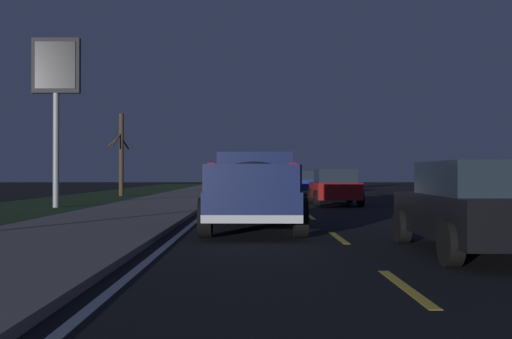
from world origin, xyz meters
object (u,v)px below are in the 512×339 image
object	(u,v)px
pickup_truck	(255,189)
sedan_black	(478,207)
sedan_white	(253,185)
bare_tree_far	(121,154)
gas_price_sign	(56,80)
sedan_blue	(308,182)
sedan_red	(334,187)

from	to	relation	value
pickup_truck	sedan_black	xyz separation A→B (m)	(-4.48, -3.71, -0.20)
sedan_white	bare_tree_far	bearing A→B (deg)	51.44
gas_price_sign	sedan_black	bearing A→B (deg)	-140.55
sedan_white	sedan_black	size ratio (longest dim) A/B	1.01
sedan_blue	sedan_white	xyz separation A→B (m)	(-9.57, 3.62, 0.00)
pickup_truck	bare_tree_far	size ratio (longest dim) A/B	1.09
pickup_truck	bare_tree_far	bearing A→B (deg)	19.87
sedan_red	gas_price_sign	bearing A→B (deg)	100.32
sedan_white	gas_price_sign	bearing A→B (deg)	128.65
bare_tree_far	sedan_black	bearing A→B (deg)	-156.27
pickup_truck	sedan_black	world-z (taller)	pickup_truck
sedan_red	pickup_truck	bearing A→B (deg)	163.43
gas_price_sign	bare_tree_far	distance (m)	12.90
bare_tree_far	pickup_truck	bearing A→B (deg)	-160.13
sedan_blue	sedan_red	distance (m)	13.78
sedan_black	sedan_blue	bearing A→B (deg)	0.26
pickup_truck	sedan_black	distance (m)	5.82
pickup_truck	sedan_red	distance (m)	12.21
bare_tree_far	sedan_red	bearing A→B (deg)	-132.54
sedan_white	gas_price_sign	xyz separation A→B (m)	(-6.28, 7.85, 4.29)
sedan_red	gas_price_sign	distance (m)	12.34
sedan_red	bare_tree_far	distance (m)	15.76
gas_price_sign	sedan_blue	bearing A→B (deg)	-35.90
sedan_red	bare_tree_far	bearing A→B (deg)	47.46
sedan_red	sedan_black	bearing A→B (deg)	-179.18
pickup_truck	sedan_white	world-z (taller)	pickup_truck
bare_tree_far	sedan_white	bearing A→B (deg)	-128.56
pickup_truck	sedan_red	world-z (taller)	pickup_truck
sedan_white	gas_price_sign	distance (m)	10.93
gas_price_sign	bare_tree_far	size ratio (longest dim) A/B	1.35
sedan_blue	sedan_red	bearing A→B (deg)	179.61
pickup_truck	sedan_red	xyz separation A→B (m)	(11.70, -3.48, -0.20)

